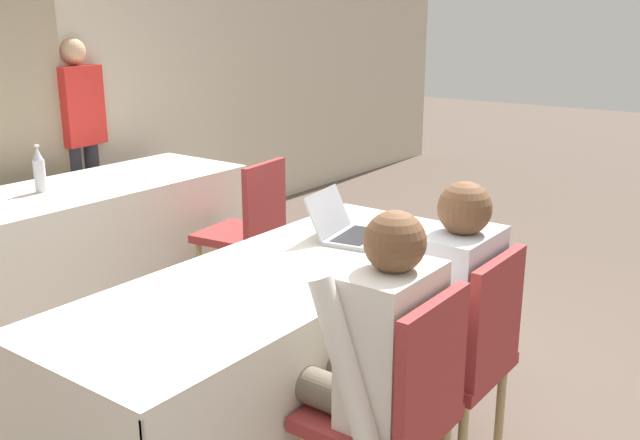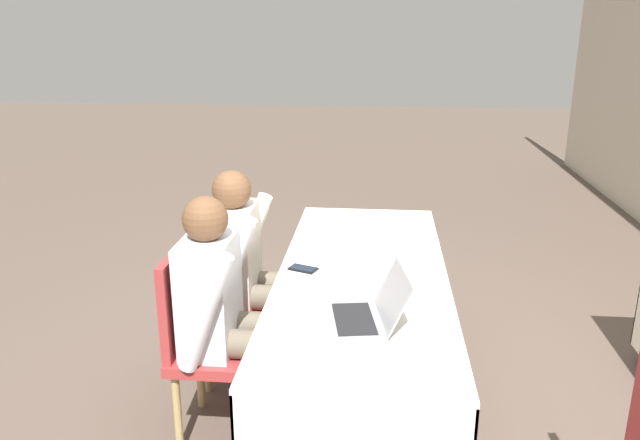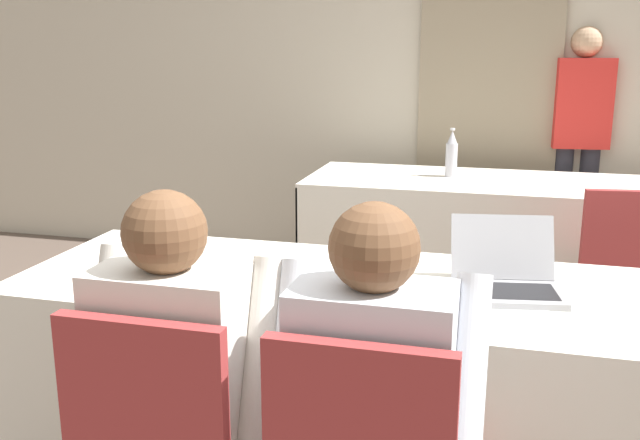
{
  "view_description": "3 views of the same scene",
  "coord_description": "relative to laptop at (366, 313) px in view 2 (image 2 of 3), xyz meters",
  "views": [
    {
      "loc": [
        -2.07,
        -1.74,
        1.74
      ],
      "look_at": [
        0.0,
        -0.2,
        0.99
      ],
      "focal_mm": 40.0,
      "sensor_mm": 36.0,
      "label": 1
    },
    {
      "loc": [
        2.74,
        0.06,
        1.86
      ],
      "look_at": [
        0.0,
        -0.2,
        0.99
      ],
      "focal_mm": 35.0,
      "sensor_mm": 36.0,
      "label": 2
    },
    {
      "loc": [
        0.51,
        -2.12,
        1.48
      ],
      "look_at": [
        0.0,
        -0.2,
        0.99
      ],
      "focal_mm": 40.0,
      "sensor_mm": 36.0,
      "label": 3
    }
  ],
  "objects": [
    {
      "name": "ground_plane",
      "position": [
        -0.53,
        -0.03,
        -0.78
      ],
      "size": [
        24.0,
        24.0,
        0.0
      ],
      "primitive_type": "plane",
      "color": "brown"
    },
    {
      "name": "conference_table_near",
      "position": [
        -0.53,
        -0.03,
        -0.22
      ],
      "size": [
        2.08,
        0.79,
        0.74
      ],
      "color": "white",
      "rests_on": "ground_plane"
    },
    {
      "name": "laptop",
      "position": [
        0.0,
        0.0,
        0.0
      ],
      "size": [
        0.37,
        0.36,
        0.21
      ],
      "rotation": [
        0.0,
        0.0,
        0.17
      ],
      "color": "#99999E",
      "rests_on": "conference_table_near"
    },
    {
      "name": "cell_phone",
      "position": [
        -0.52,
        -0.31,
        -0.04
      ],
      "size": [
        0.12,
        0.15,
        0.01
      ],
      "rotation": [
        0.0,
        0.0,
        -0.37
      ],
      "color": "black",
      "rests_on": "conference_table_near"
    },
    {
      "name": "paper_beside_laptop",
      "position": [
        -0.0,
        -0.2,
        -0.04
      ],
      "size": [
        0.29,
        0.34,
        0.0
      ],
      "rotation": [
        0.0,
        0.0,
        -0.3
      ],
      "color": "white",
      "rests_on": "conference_table_near"
    },
    {
      "name": "paper_centre_table",
      "position": [
        -1.28,
        0.13,
        -0.04
      ],
      "size": [
        0.31,
        0.36,
        0.0
      ],
      "rotation": [
        0.0,
        0.0,
        0.42
      ],
      "color": "white",
      "rests_on": "conference_table_near"
    },
    {
      "name": "chair_near_left",
      "position": [
        -0.78,
        -0.73,
        -0.29
      ],
      "size": [
        0.44,
        0.44,
        0.9
      ],
      "rotation": [
        0.0,
        0.0,
        3.14
      ],
      "color": "tan",
      "rests_on": "ground_plane"
    },
    {
      "name": "chair_near_right",
      "position": [
        -0.28,
        -0.73,
        -0.29
      ],
      "size": [
        0.44,
        0.44,
        0.9
      ],
      "rotation": [
        0.0,
        0.0,
        3.14
      ],
      "color": "tan",
      "rests_on": "ground_plane"
    },
    {
      "name": "person_checkered_shirt",
      "position": [
        -0.78,
        -0.63,
        -0.13
      ],
      "size": [
        0.5,
        0.52,
        1.16
      ],
      "rotation": [
        0.0,
        0.0,
        3.14
      ],
      "color": "#665B4C",
      "rests_on": "ground_plane"
    },
    {
      "name": "person_white_shirt",
      "position": [
        -0.28,
        -0.63,
        -0.13
      ],
      "size": [
        0.5,
        0.52,
        1.16
      ],
      "rotation": [
        0.0,
        0.0,
        3.14
      ],
      "color": "#665B4C",
      "rests_on": "ground_plane"
    }
  ]
}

